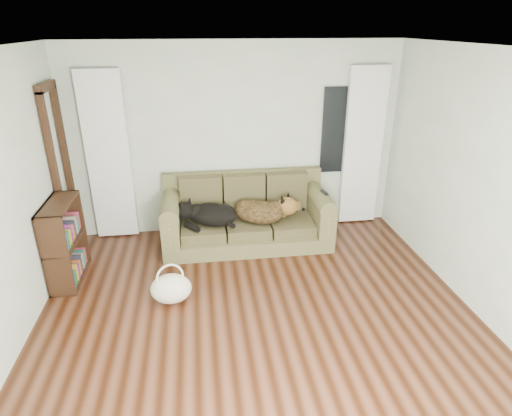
{
  "coord_description": "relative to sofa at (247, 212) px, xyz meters",
  "views": [
    {
      "loc": [
        -0.52,
        -3.23,
        2.79
      ],
      "look_at": [
        0.15,
        1.6,
        0.67
      ],
      "focal_mm": 30.0,
      "sensor_mm": 36.0,
      "label": 1
    }
  ],
  "objects": [
    {
      "name": "floor",
      "position": [
        -0.08,
        -1.97,
        -0.45
      ],
      "size": [
        5.0,
        5.0,
        0.0
      ],
      "primitive_type": "plane",
      "color": "black",
      "rests_on": "ground"
    },
    {
      "name": "ceiling",
      "position": [
        -0.08,
        -1.97,
        2.15
      ],
      "size": [
        5.0,
        5.0,
        0.0
      ],
      "primitive_type": "plane",
      "color": "white",
      "rests_on": "ground"
    },
    {
      "name": "wall_back",
      "position": [
        -0.08,
        0.53,
        0.85
      ],
      "size": [
        4.5,
        0.04,
        2.6
      ],
      "primitive_type": "cube",
      "color": "silver",
      "rests_on": "ground"
    },
    {
      "name": "wall_right",
      "position": [
        2.17,
        -1.97,
        0.85
      ],
      "size": [
        0.04,
        5.0,
        2.6
      ],
      "primitive_type": "cube",
      "color": "silver",
      "rests_on": "ground"
    },
    {
      "name": "curtain_left",
      "position": [
        -1.78,
        0.45,
        0.7
      ],
      "size": [
        0.55,
        0.08,
        2.25
      ],
      "primitive_type": "cube",
      "color": "white",
      "rests_on": "ground"
    },
    {
      "name": "curtain_right",
      "position": [
        1.72,
        0.45,
        0.7
      ],
      "size": [
        0.55,
        0.08,
        2.25
      ],
      "primitive_type": "cube",
      "color": "white",
      "rests_on": "ground"
    },
    {
      "name": "window_pane",
      "position": [
        1.37,
        0.5,
        0.95
      ],
      "size": [
        0.5,
        0.03,
        1.2
      ],
      "primitive_type": "cube",
      "color": "black",
      "rests_on": "wall_back"
    },
    {
      "name": "door_casing",
      "position": [
        -2.28,
        0.07,
        0.6
      ],
      "size": [
        0.07,
        0.6,
        2.1
      ],
      "primitive_type": "cube",
      "color": "#311C0E",
      "rests_on": "ground"
    },
    {
      "name": "sofa",
      "position": [
        0.0,
        0.0,
        0.0
      ],
      "size": [
        2.22,
        0.96,
        0.91
      ],
      "primitive_type": "cube",
      "color": "brown",
      "rests_on": "floor"
    },
    {
      "name": "dog_black_lab",
      "position": [
        -0.5,
        -0.08,
        0.03
      ],
      "size": [
        0.79,
        0.69,
        0.28
      ],
      "primitive_type": "ellipsoid",
      "rotation": [
        0.0,
        0.0,
        -0.44
      ],
      "color": "black",
      "rests_on": "sofa"
    },
    {
      "name": "dog_shepherd",
      "position": [
        0.2,
        -0.09,
        0.04
      ],
      "size": [
        0.85,
        0.76,
        0.31
      ],
      "primitive_type": "ellipsoid",
      "rotation": [
        0.0,
        0.0,
        2.66
      ],
      "color": "black",
      "rests_on": "sofa"
    },
    {
      "name": "tv_remote",
      "position": [
        1.02,
        -0.13,
        0.28
      ],
      "size": [
        0.07,
        0.18,
        0.02
      ],
      "primitive_type": "cube",
      "rotation": [
        0.0,
        0.0,
        0.12
      ],
      "color": "black",
      "rests_on": "sofa"
    },
    {
      "name": "tote_bag",
      "position": [
        -0.97,
        -1.25,
        -0.29
      ],
      "size": [
        0.45,
        0.35,
        0.32
      ],
      "primitive_type": "ellipsoid",
      "rotation": [
        0.0,
        0.0,
        -0.02
      ],
      "color": "silver",
      "rests_on": "floor"
    },
    {
      "name": "bookshelf",
      "position": [
        -2.17,
        -0.62,
        0.05
      ],
      "size": [
        0.36,
        0.8,
        0.97
      ],
      "primitive_type": "cube",
      "rotation": [
        0.0,
        0.0,
        0.09
      ],
      "color": "#311C0E",
      "rests_on": "floor"
    }
  ]
}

